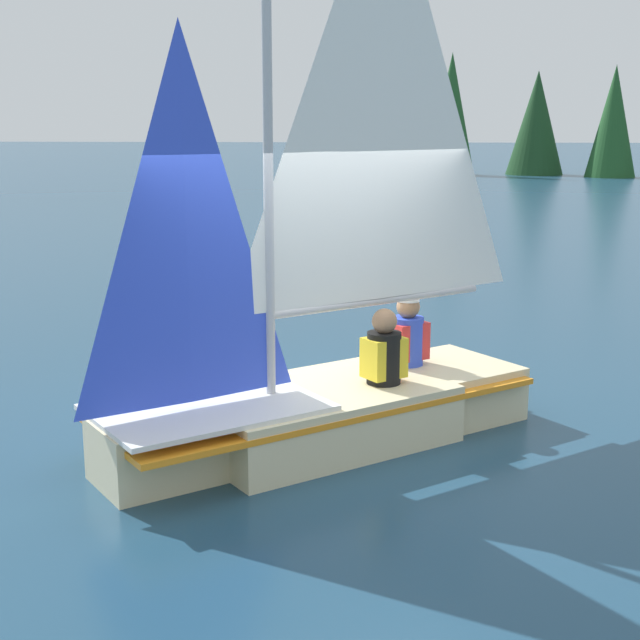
% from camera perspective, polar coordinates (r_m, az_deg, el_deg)
% --- Properties ---
extents(ground_plane, '(260.00, 260.00, 0.00)m').
position_cam_1_polar(ground_plane, '(7.84, 0.00, -7.85)').
color(ground_plane, navy).
extents(sailboat_main, '(3.82, 3.44, 5.02)m').
position_cam_1_polar(sailboat_main, '(7.65, 0.37, -2.52)').
color(sailboat_main, beige).
rests_on(sailboat_main, ground_plane).
extents(sailor_helm, '(0.43, 0.42, 1.16)m').
position_cam_1_polar(sailor_helm, '(7.82, 4.10, -3.18)').
color(sailor_helm, black).
rests_on(sailor_helm, ground_plane).
extents(sailor_crew, '(0.43, 0.42, 1.16)m').
position_cam_1_polar(sailor_crew, '(8.43, 5.60, -1.96)').
color(sailor_crew, black).
rests_on(sailor_crew, ground_plane).
extents(treeline_shore, '(17.90, 4.93, 6.47)m').
position_cam_1_polar(treeline_shore, '(50.59, 16.98, 12.18)').
color(treeline_shore, '#143319').
rests_on(treeline_shore, ground_plane).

